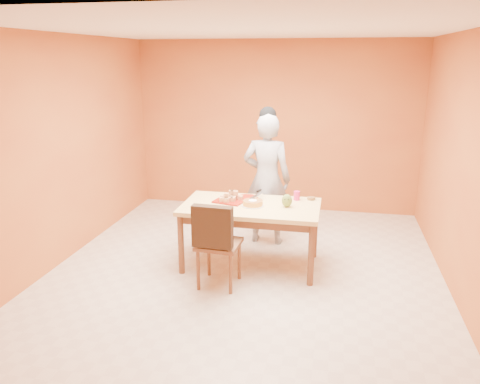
% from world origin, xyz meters
% --- Properties ---
extents(floor, '(5.00, 5.00, 0.00)m').
position_xyz_m(floor, '(0.00, 0.00, 0.00)').
color(floor, beige).
rests_on(floor, ground).
extents(ceiling, '(5.00, 5.00, 0.00)m').
position_xyz_m(ceiling, '(0.00, 0.00, 2.70)').
color(ceiling, white).
rests_on(ceiling, wall_back).
extents(wall_back, '(4.50, 0.00, 4.50)m').
position_xyz_m(wall_back, '(0.00, 2.50, 1.35)').
color(wall_back, '#BE692B').
rests_on(wall_back, floor).
extents(wall_left, '(0.00, 5.00, 5.00)m').
position_xyz_m(wall_left, '(-2.25, 0.00, 1.35)').
color(wall_left, '#BE692B').
rests_on(wall_left, floor).
extents(wall_right, '(0.00, 5.00, 5.00)m').
position_xyz_m(wall_right, '(2.25, 0.00, 1.35)').
color(wall_right, '#BE692B').
rests_on(wall_right, floor).
extents(dining_table, '(1.60, 0.90, 0.76)m').
position_xyz_m(dining_table, '(0.03, 0.19, 0.67)').
color(dining_table, '#E0C975').
rests_on(dining_table, floor).
extents(dining_chair, '(0.47, 0.54, 0.98)m').
position_xyz_m(dining_chair, '(-0.22, -0.40, 0.51)').
color(dining_chair, brown).
rests_on(dining_chair, floor).
extents(pastry_pile, '(0.31, 0.31, 0.10)m').
position_xyz_m(pastry_pile, '(-0.24, 0.29, 0.83)').
color(pastry_pile, tan).
rests_on(pastry_pile, pastry_platter).
extents(person, '(0.66, 0.45, 1.74)m').
position_xyz_m(person, '(0.10, 0.96, 0.87)').
color(person, '#9A999C').
rests_on(person, floor).
extents(pastry_platter, '(0.41, 0.41, 0.02)m').
position_xyz_m(pastry_platter, '(-0.24, 0.29, 0.77)').
color(pastry_platter, maroon).
rests_on(pastry_platter, dining_table).
extents(red_dinner_plate, '(0.33, 0.33, 0.02)m').
position_xyz_m(red_dinner_plate, '(-0.06, 0.44, 0.77)').
color(red_dinner_plate, maroon).
rests_on(red_dinner_plate, dining_table).
extents(white_cake_plate, '(0.31, 0.31, 0.01)m').
position_xyz_m(white_cake_plate, '(0.06, 0.15, 0.77)').
color(white_cake_plate, white).
rests_on(white_cake_plate, dining_table).
extents(sponge_cake, '(0.30, 0.30, 0.05)m').
position_xyz_m(sponge_cake, '(0.06, 0.15, 0.80)').
color(sponge_cake, orange).
rests_on(sponge_cake, white_cake_plate).
extents(cake_server, '(0.13, 0.28, 0.01)m').
position_xyz_m(cake_server, '(0.07, 0.33, 0.83)').
color(cake_server, silver).
rests_on(cake_server, sponge_cake).
extents(egg_ornament, '(0.14, 0.12, 0.15)m').
position_xyz_m(egg_ornament, '(0.45, 0.19, 0.84)').
color(egg_ornament, olive).
rests_on(egg_ornament, dining_table).
extents(magenta_glass, '(0.09, 0.09, 0.11)m').
position_xyz_m(magenta_glass, '(0.53, 0.49, 0.81)').
color(magenta_glass, '#C91E5F').
rests_on(magenta_glass, dining_table).
extents(checker_tin, '(0.12, 0.12, 0.03)m').
position_xyz_m(checker_tin, '(0.71, 0.54, 0.78)').
color(checker_tin, '#3C2410').
rests_on(checker_tin, dining_table).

